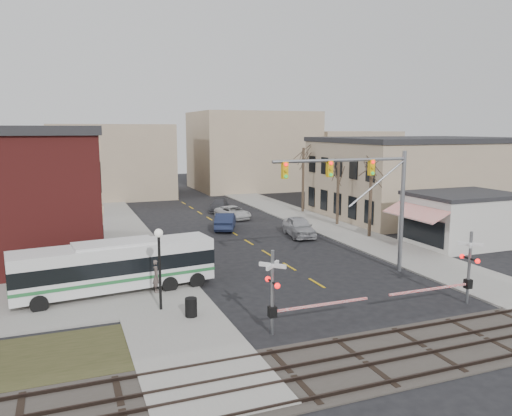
{
  "coord_description": "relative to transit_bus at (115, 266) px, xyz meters",
  "views": [
    {
      "loc": [
        -14.2,
        -24.22,
        9.4
      ],
      "look_at": [
        -0.76,
        10.38,
        3.5
      ],
      "focal_mm": 35.0,
      "sensor_mm": 36.0,
      "label": 1
    }
  ],
  "objects": [
    {
      "name": "ground",
      "position": [
        11.7,
        -4.45,
        -1.65
      ],
      "size": [
        160.0,
        160.0,
        0.0
      ],
      "primitive_type": "plane",
      "color": "black",
      "rests_on": "ground"
    },
    {
      "name": "sidewalk_west",
      "position": [
        2.2,
        15.55,
        -1.59
      ],
      "size": [
        5.0,
        60.0,
        0.12
      ],
      "primitive_type": "cube",
      "color": "gray",
      "rests_on": "ground"
    },
    {
      "name": "sidewalk_east",
      "position": [
        21.2,
        15.55,
        -1.59
      ],
      "size": [
        5.0,
        60.0,
        0.12
      ],
      "primitive_type": "cube",
      "color": "gray",
      "rests_on": "ground"
    },
    {
      "name": "ballast_strip",
      "position": [
        11.7,
        -12.45,
        -1.62
      ],
      "size": [
        160.0,
        5.0,
        0.06
      ],
      "primitive_type": "cube",
      "color": "#332D28",
      "rests_on": "ground"
    },
    {
      "name": "rail_tracks",
      "position": [
        11.7,
        -12.45,
        -1.53
      ],
      "size": [
        160.0,
        3.91,
        0.14
      ],
      "color": "#2D231E",
      "rests_on": "ground"
    },
    {
      "name": "tan_building",
      "position": [
        33.7,
        15.55,
        2.61
      ],
      "size": [
        20.3,
        15.3,
        8.5
      ],
      "color": "tan",
      "rests_on": "ground"
    },
    {
      "name": "awning_shop",
      "position": [
        27.67,
        2.55,
        0.51
      ],
      "size": [
        9.74,
        6.2,
        4.3
      ],
      "color": "beige",
      "rests_on": "ground"
    },
    {
      "name": "tree_east_a",
      "position": [
        22.2,
        7.55,
        1.84
      ],
      "size": [
        0.28,
        0.28,
        6.75
      ],
      "color": "#382B21",
      "rests_on": "sidewalk_east"
    },
    {
      "name": "tree_east_b",
      "position": [
        22.5,
        13.55,
        1.62
      ],
      "size": [
        0.28,
        0.28,
        6.3
      ],
      "color": "#382B21",
      "rests_on": "sidewalk_east"
    },
    {
      "name": "tree_east_c",
      "position": [
        22.7,
        21.55,
        2.07
      ],
      "size": [
        0.28,
        0.28,
        7.2
      ],
      "color": "#382B21",
      "rests_on": "sidewalk_east"
    },
    {
      "name": "transit_bus",
      "position": [
        0.0,
        0.0,
        0.0
      ],
      "size": [
        11.46,
        3.77,
        2.9
      ],
      "color": "silver",
      "rests_on": "ground"
    },
    {
      "name": "traffic_signal_mast",
      "position": [
        15.55,
        -1.99,
        4.06
      ],
      "size": [
        9.44,
        0.3,
        8.0
      ],
      "color": "gray",
      "rests_on": "ground"
    },
    {
      "name": "rr_crossing_west",
      "position": [
        6.54,
        -8.57,
        0.32
      ],
      "size": [
        5.6,
        1.36,
        4.0
      ],
      "color": "gray",
      "rests_on": "ground"
    },
    {
      "name": "rr_crossing_east",
      "position": [
        17.23,
        -8.57,
        0.32
      ],
      "size": [
        5.6,
        1.36,
        4.0
      ],
      "color": "gray",
      "rests_on": "ground"
    },
    {
      "name": "street_lamp",
      "position": [
        1.86,
        -3.76,
        1.53
      ],
      "size": [
        0.44,
        0.44,
        4.27
      ],
      "color": "black",
      "rests_on": "sidewalk_west"
    },
    {
      "name": "trash_bin",
      "position": [
        3.09,
        -5.31,
        -1.06
      ],
      "size": [
        0.6,
        0.6,
        0.95
      ],
      "primitive_type": "cylinder",
      "color": "black",
      "rests_on": "sidewalk_west"
    },
    {
      "name": "car_a",
      "position": [
        16.7,
        10.23,
        -0.79
      ],
      "size": [
        2.84,
        5.3,
        1.72
      ],
      "primitive_type": "imported",
      "rotation": [
        0.0,
        0.0,
        -0.17
      ],
      "color": "#98989D",
      "rests_on": "ground"
    },
    {
      "name": "car_b",
      "position": [
        11.52,
        15.43,
        -0.85
      ],
      "size": [
        3.4,
        5.16,
        1.61
      ],
      "primitive_type": "imported",
      "rotation": [
        0.0,
        0.0,
        2.76
      ],
      "color": "#161E39",
      "rests_on": "ground"
    },
    {
      "name": "car_c",
      "position": [
        14.04,
        20.63,
        -0.99
      ],
      "size": [
        3.27,
        5.15,
        1.32
      ],
      "primitive_type": "imported",
      "rotation": [
        0.0,
        0.0,
        0.24
      ],
      "color": "#BBBBBB",
      "rests_on": "ground"
    },
    {
      "name": "car_d",
      "position": [
        14.09,
        25.83,
        -0.98
      ],
      "size": [
        3.64,
        4.99,
        1.34
      ],
      "primitive_type": "imported",
      "rotation": [
        0.0,
        0.0,
        -0.43
      ],
      "color": "#36363A",
      "rests_on": "ground"
    },
    {
      "name": "pedestrian_near",
      "position": [
        2.14,
        -0.88,
        -0.56
      ],
      "size": [
        0.54,
        0.76,
        1.95
      ],
      "primitive_type": "imported",
      "rotation": [
        0.0,
        0.0,
        1.46
      ],
      "color": "#564945",
      "rests_on": "sidewalk_west"
    },
    {
      "name": "pedestrian_far",
      "position": [
        0.2,
        3.47,
        -0.75
      ],
      "size": [
        0.96,
        0.92,
        1.55
      ],
      "primitive_type": "imported",
      "rotation": [
        0.0,
        0.0,
        0.62
      ],
      "color": "#3A365F",
      "rests_on": "sidewalk_west"
    }
  ]
}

